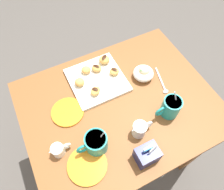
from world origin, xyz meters
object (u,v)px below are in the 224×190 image
object	(u,v)px
saucer_orange_left	(68,112)
beignet_1	(104,60)
beignet_5	(114,72)
pastry_plate_square	(97,80)
coffee_mug_teal_right	(96,143)
beignet_4	(97,68)
coffee_mug_teal_left	(171,107)
cream_pitcher_white	(140,129)
beignet_3	(86,70)
beignet_0	(80,82)
chocolate_sauce_pitcher	(58,150)
saucer_orange_right	(87,165)
sugar_caddy	(147,155)
ice_cream_bowl	(143,73)
dining_table	(119,119)
beignet_2	(95,91)

from	to	relation	value
saucer_orange_left	beignet_1	size ratio (longest dim) A/B	2.73
beignet_1	beignet_5	distance (m)	0.09
pastry_plate_square	coffee_mug_teal_right	world-z (taller)	coffee_mug_teal_right
beignet_4	coffee_mug_teal_left	bearing A→B (deg)	118.74
cream_pitcher_white	beignet_4	bearing A→B (deg)	-86.02
beignet_1	beignet_3	bearing A→B (deg)	9.19
beignet_1	beignet_3	distance (m)	0.11
coffee_mug_teal_right	beignet_0	bearing A→B (deg)	-99.85
cream_pitcher_white	beignet_4	xyz separation A→B (m)	(0.03, -0.38, -0.01)
pastry_plate_square	beignet_1	distance (m)	0.12
chocolate_sauce_pitcher	beignet_5	size ratio (longest dim) A/B	1.89
cream_pitcher_white	saucer_orange_left	distance (m)	0.34
coffee_mug_teal_left	saucer_orange_right	world-z (taller)	coffee_mug_teal_left
pastry_plate_square	coffee_mug_teal_right	size ratio (longest dim) A/B	1.84
sugar_caddy	cream_pitcher_white	bearing A→B (deg)	-105.65
beignet_0	beignet_5	distance (m)	0.18
coffee_mug_teal_right	beignet_1	bearing A→B (deg)	-119.81
coffee_mug_teal_right	saucer_orange_right	xyz separation A→B (m)	(0.06, 0.05, -0.05)
ice_cream_bowl	beignet_1	xyz separation A→B (m)	(0.14, -0.16, 0.00)
chocolate_sauce_pitcher	saucer_orange_left	xyz separation A→B (m)	(-0.09, -0.16, -0.03)
coffee_mug_teal_left	coffee_mug_teal_right	size ratio (longest dim) A/B	1.05
dining_table	cream_pitcher_white	distance (m)	0.26
coffee_mug_teal_right	sugar_caddy	distance (m)	0.21
chocolate_sauce_pitcher	beignet_4	bearing A→B (deg)	-134.95
pastry_plate_square	coffee_mug_teal_left	xyz separation A→B (m)	(-0.22, 0.31, 0.05)
beignet_3	beignet_2	bearing A→B (deg)	86.12
beignet_0	beignet_1	bearing A→B (deg)	-156.15
beignet_3	beignet_4	xyz separation A→B (m)	(-0.05, 0.01, -0.00)
coffee_mug_teal_right	beignet_2	bearing A→B (deg)	-113.56
beignet_0	beignet_1	xyz separation A→B (m)	(-0.17, -0.07, 0.00)
beignet_3	cream_pitcher_white	bearing A→B (deg)	101.32
coffee_mug_teal_left	beignet_4	distance (m)	0.41
dining_table	saucer_orange_right	distance (m)	0.35
saucer_orange_left	saucer_orange_right	distance (m)	0.26
cream_pitcher_white	beignet_2	world-z (taller)	cream_pitcher_white
beignet_3	sugar_caddy	bearing A→B (deg)	95.61
coffee_mug_teal_right	beignet_4	world-z (taller)	coffee_mug_teal_right
beignet_2	beignet_3	distance (m)	0.14
saucer_orange_left	beignet_5	bearing A→B (deg)	-161.93
saucer_orange_left	beignet_3	world-z (taller)	beignet_3
dining_table	ice_cream_bowl	bearing A→B (deg)	-153.30
coffee_mug_teal_left	beignet_4	bearing A→B (deg)	-61.26
beignet_1	beignet_4	xyz separation A→B (m)	(0.06, 0.03, -0.00)
beignet_0	sugar_caddy	bearing A→B (deg)	103.48
beignet_4	beignet_0	bearing A→B (deg)	21.56
dining_table	beignet_3	size ratio (longest dim) A/B	18.91
chocolate_sauce_pitcher	beignet_3	distance (m)	0.41
coffee_mug_teal_left	saucer_orange_left	size ratio (longest dim) A/B	1.00
chocolate_sauce_pitcher	beignet_0	size ratio (longest dim) A/B	1.93
sugar_caddy	ice_cream_bowl	world-z (taller)	sugar_caddy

